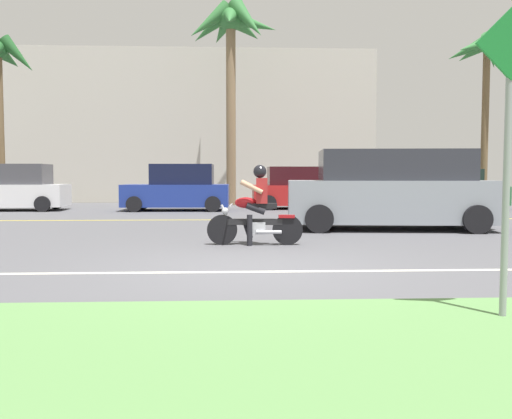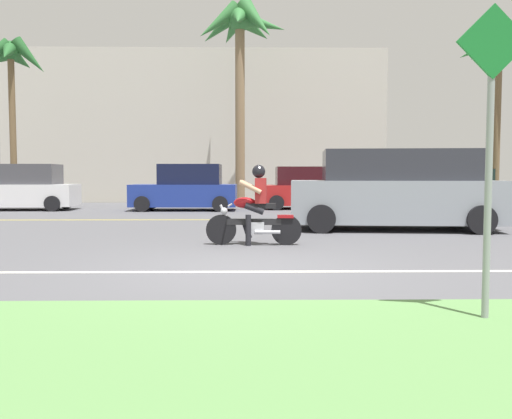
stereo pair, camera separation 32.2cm
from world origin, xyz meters
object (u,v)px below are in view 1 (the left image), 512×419
at_px(parked_car_2, 302,189).
at_px(motorcyclist, 256,211).
at_px(parked_car_1, 178,189).
at_px(palm_tree_0, 231,35).
at_px(parked_car_0, 9,189).
at_px(suv_nearby, 391,191).
at_px(street_sign, 508,134).
at_px(parked_car_3, 452,190).
at_px(palm_tree_2, 486,57).

bearing_deg(parked_car_2, motorcyclist, -101.97).
xyz_separation_m(parked_car_1, palm_tree_0, (1.96, 3.65, 6.52)).
relative_size(parked_car_0, parked_car_1, 1.12).
distance_m(suv_nearby, street_sign, 8.32).
relative_size(parked_car_1, palm_tree_0, 0.44).
height_order(parked_car_0, parked_car_2, parked_car_0).
bearing_deg(parked_car_3, street_sign, -111.25).
xyz_separation_m(parked_car_0, parked_car_2, (10.89, 0.61, -0.03)).
relative_size(parked_car_0, parked_car_2, 1.09).
distance_m(palm_tree_2, street_sign, 20.42).
bearing_deg(parked_car_3, palm_tree_2, 43.11).
bearing_deg(palm_tree_2, motorcyclist, -129.18).
bearing_deg(parked_car_0, street_sign, -55.94).
bearing_deg(suv_nearby, parked_car_2, 97.66).
height_order(parked_car_1, parked_car_3, parked_car_1).
height_order(motorcyclist, parked_car_3, parked_car_3).
xyz_separation_m(parked_car_0, parked_car_3, (16.74, 0.42, -0.07)).
height_order(parked_car_1, street_sign, street_sign).
xyz_separation_m(parked_car_1, street_sign, (4.31, -15.29, 0.86)).
height_order(suv_nearby, palm_tree_0, palm_tree_0).
height_order(motorcyclist, palm_tree_0, palm_tree_0).
distance_m(parked_car_3, palm_tree_0, 11.20).
relative_size(palm_tree_2, street_sign, 2.75).
height_order(suv_nearby, palm_tree_2, palm_tree_2).
xyz_separation_m(parked_car_3, palm_tree_2, (2.17, 2.04, 5.58)).
bearing_deg(motorcyclist, parked_car_3, 52.53).
bearing_deg(parked_car_3, suv_nearby, -121.34).
relative_size(motorcyclist, suv_nearby, 0.35).
xyz_separation_m(suv_nearby, street_sign, (-1.45, -8.16, 0.72)).
xyz_separation_m(parked_car_1, palm_tree_2, (12.70, 2.73, 5.51)).
bearing_deg(palm_tree_2, parked_car_1, -167.85).
height_order(parked_car_2, palm_tree_0, palm_tree_0).
distance_m(parked_car_2, street_sign, 16.21).
bearing_deg(parked_car_0, suv_nearby, -31.73).
relative_size(suv_nearby, palm_tree_2, 0.69).
bearing_deg(palm_tree_2, palm_tree_0, 175.12).
height_order(parked_car_1, parked_car_2, parked_car_1).
bearing_deg(parked_car_2, palm_tree_2, 12.94).
height_order(parked_car_2, parked_car_3, parked_car_2).
distance_m(parked_car_0, street_sign, 18.81).
distance_m(suv_nearby, palm_tree_0, 13.09).
xyz_separation_m(suv_nearby, palm_tree_2, (6.94, 9.86, 5.38)).
bearing_deg(suv_nearby, parked_car_0, 148.27).
bearing_deg(suv_nearby, street_sign, -100.09).
distance_m(suv_nearby, parked_car_0, 14.08).
bearing_deg(parked_car_2, street_sign, -91.32).
bearing_deg(suv_nearby, palm_tree_0, 109.42).
bearing_deg(parked_car_1, street_sign, -74.27).
relative_size(parked_car_2, palm_tree_0, 0.45).
height_order(motorcyclist, palm_tree_2, palm_tree_2).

